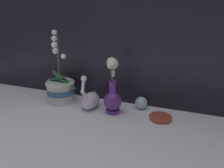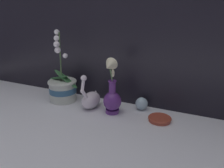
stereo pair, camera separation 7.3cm
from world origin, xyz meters
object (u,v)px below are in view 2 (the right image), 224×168
object	(u,v)px
swan_figurine	(91,99)
blue_vase	(112,95)
glass_sphere	(142,104)
amber_dish	(160,119)
orchid_potted_plant	(63,87)

from	to	relation	value
swan_figurine	blue_vase	world-z (taller)	blue_vase
swan_figurine	glass_sphere	world-z (taller)	swan_figurine
swan_figurine	blue_vase	distance (m)	0.16
amber_dish	glass_sphere	bearing A→B (deg)	143.33
swan_figurine	blue_vase	xyz separation A→B (m)	(0.15, -0.02, 0.06)
amber_dish	orchid_potted_plant	bearing A→B (deg)	178.29
glass_sphere	blue_vase	bearing A→B (deg)	-139.39
blue_vase	glass_sphere	xyz separation A→B (m)	(0.14, 0.12, -0.07)
orchid_potted_plant	swan_figurine	bearing A→B (deg)	-5.71
orchid_potted_plant	blue_vase	size ratio (longest dim) A/B	1.39
blue_vase	amber_dish	xyz separation A→B (m)	(0.27, 0.02, -0.10)
swan_figurine	amber_dish	size ratio (longest dim) A/B	1.81
swan_figurine	amber_dish	bearing A→B (deg)	0.41
orchid_potted_plant	glass_sphere	distance (m)	0.51
swan_figurine	blue_vase	size ratio (longest dim) A/B	0.68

